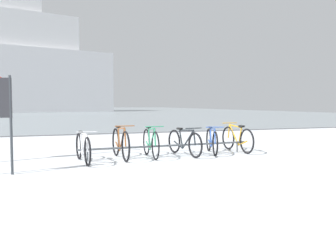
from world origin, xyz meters
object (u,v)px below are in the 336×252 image
object	(u,v)px
bicycle_4	(212,141)
bicycle_2	(151,143)
bicycle_5	(237,139)
bicycle_3	(184,142)
bicycle_0	(83,148)
bicycle_1	(120,143)

from	to	relation	value
bicycle_4	bicycle_2	bearing A→B (deg)	-176.48
bicycle_2	bicycle_5	xyz separation A→B (m)	(2.61, 0.23, -0.01)
bicycle_3	bicycle_5	bearing A→B (deg)	7.01
bicycle_0	bicycle_3	size ratio (longest dim) A/B	1.00
bicycle_1	bicycle_4	size ratio (longest dim) A/B	1.13
bicycle_4	bicycle_5	world-z (taller)	bicycle_5
bicycle_5	bicycle_2	bearing A→B (deg)	-175.07
bicycle_3	bicycle_1	bearing A→B (deg)	-179.34
bicycle_5	bicycle_0	bearing A→B (deg)	-173.25
bicycle_2	bicycle_4	distance (m)	1.77
bicycle_0	bicycle_3	xyz separation A→B (m)	(2.63, 0.30, -0.00)
bicycle_1	bicycle_4	distance (m)	2.54
bicycle_1	bicycle_4	world-z (taller)	bicycle_1
bicycle_2	bicycle_3	xyz separation A→B (m)	(0.92, 0.02, -0.03)
bicycle_3	bicycle_5	size ratio (longest dim) A/B	1.02
bicycle_4	bicycle_5	distance (m)	0.86
bicycle_0	bicycle_5	size ratio (longest dim) A/B	1.01
bicycle_1	bicycle_0	bearing A→B (deg)	-163.08
bicycle_0	bicycle_3	world-z (taller)	same
bicycle_0	bicycle_5	distance (m)	4.35
bicycle_3	bicycle_4	distance (m)	0.85
bicycle_1	bicycle_2	world-z (taller)	bicycle_1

